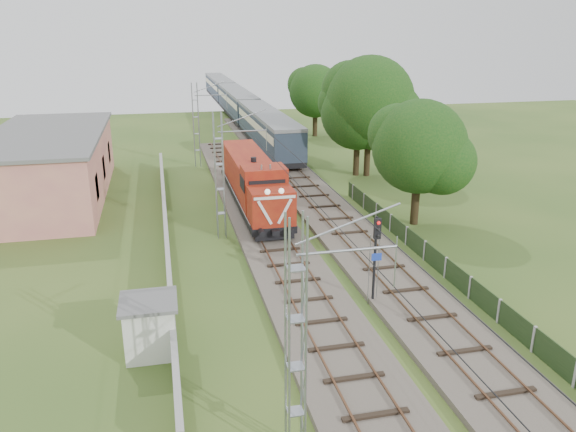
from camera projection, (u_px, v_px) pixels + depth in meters
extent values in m
plane|color=#31501E|center=(317.00, 321.00, 25.78)|extent=(140.00, 140.00, 0.00)
cube|color=#6B6054|center=(284.00, 260.00, 32.20)|extent=(4.20, 70.00, 0.30)
cube|color=black|center=(284.00, 257.00, 32.14)|extent=(2.40, 70.00, 0.10)
cube|color=brown|center=(270.00, 257.00, 31.93)|extent=(0.08, 70.00, 0.05)
cube|color=brown|center=(298.00, 254.00, 32.30)|extent=(0.08, 70.00, 0.05)
cube|color=#6B6054|center=(309.00, 193.00, 45.28)|extent=(4.20, 80.00, 0.30)
cube|color=black|center=(309.00, 191.00, 45.22)|extent=(2.40, 80.00, 0.10)
cube|color=brown|center=(299.00, 190.00, 45.01)|extent=(0.08, 80.00, 0.05)
cube|color=brown|center=(320.00, 189.00, 45.37)|extent=(0.08, 80.00, 0.05)
cylinder|color=gray|center=(347.00, 250.00, 15.91)|extent=(3.00, 0.08, 0.08)
cylinder|color=gray|center=(242.00, 131.00, 34.39)|extent=(3.00, 0.08, 0.08)
cylinder|color=gray|center=(211.00, 95.00, 52.87)|extent=(3.00, 0.08, 0.08)
cylinder|color=black|center=(267.00, 151.00, 35.12)|extent=(0.03, 70.00, 0.03)
cylinder|color=black|center=(266.00, 130.00, 34.71)|extent=(0.03, 70.00, 0.03)
cube|color=#9E9E99|center=(166.00, 230.00, 35.25)|extent=(0.25, 40.00, 1.50)
cube|color=tan|center=(50.00, 166.00, 43.97)|extent=(8.00, 20.00, 5.00)
cube|color=#606060|center=(46.00, 134.00, 43.14)|extent=(8.40, 20.40, 0.25)
cube|color=black|center=(96.00, 187.00, 39.36)|extent=(0.10, 1.60, 1.80)
cube|color=black|center=(103.00, 168.00, 44.90)|extent=(0.10, 1.60, 1.80)
cube|color=black|center=(109.00, 152.00, 50.45)|extent=(0.10, 1.60, 1.80)
cube|color=black|center=(446.00, 268.00, 30.07)|extent=(0.05, 32.00, 1.15)
cube|color=#9E9E99|center=(353.00, 192.00, 43.93)|extent=(0.12, 0.12, 1.20)
cube|color=black|center=(253.00, 196.00, 41.74)|extent=(2.84, 16.07, 0.47)
cube|color=black|center=(266.00, 221.00, 37.02)|extent=(2.08, 3.40, 0.47)
cube|color=black|center=(243.00, 182.00, 46.63)|extent=(2.08, 3.40, 0.47)
cube|color=black|center=(275.00, 237.00, 34.52)|extent=(2.46, 0.24, 0.33)
cube|color=#982B11|center=(271.00, 205.00, 34.99)|extent=(2.74, 2.36, 2.17)
sphere|color=white|center=(267.00, 192.00, 33.46)|extent=(0.34, 0.34, 0.34)
sphere|color=white|center=(281.00, 191.00, 33.64)|extent=(0.34, 0.34, 0.34)
cube|color=silver|center=(265.00, 213.00, 33.76)|extent=(0.95, 0.06, 1.58)
cube|color=silver|center=(285.00, 211.00, 34.02)|extent=(0.95, 0.06, 1.58)
cube|color=silver|center=(275.00, 198.00, 33.61)|extent=(2.55, 0.06, 0.17)
cube|color=#982B11|center=(264.00, 189.00, 36.99)|extent=(2.84, 2.27, 3.02)
cube|color=black|center=(267.00, 187.00, 35.77)|extent=(2.36, 0.06, 0.85)
cube|color=#982B11|center=(248.00, 169.00, 43.41)|extent=(2.65, 11.44, 2.46)
cylinder|color=black|center=(254.00, 160.00, 40.31)|extent=(0.42, 0.42, 0.38)
cylinder|color=gray|center=(261.00, 167.00, 35.70)|extent=(0.11, 0.11, 0.33)
cylinder|color=gray|center=(270.00, 167.00, 35.83)|extent=(0.11, 0.11, 0.33)
cube|color=black|center=(268.00, 143.00, 61.23)|extent=(2.95, 22.35, 0.51)
cube|color=#283443|center=(268.00, 128.00, 60.71)|extent=(3.05, 22.35, 2.74)
cube|color=beige|center=(268.00, 123.00, 60.55)|extent=(3.09, 21.46, 0.76)
cube|color=slate|center=(267.00, 114.00, 60.23)|extent=(3.10, 22.35, 0.36)
cube|color=black|center=(238.00, 113.00, 82.82)|extent=(2.95, 22.35, 0.51)
cube|color=#283443|center=(237.00, 102.00, 82.30)|extent=(3.05, 22.35, 2.74)
cube|color=beige|center=(237.00, 98.00, 82.14)|extent=(3.09, 21.46, 0.76)
cube|color=slate|center=(237.00, 91.00, 81.82)|extent=(3.10, 22.35, 0.36)
cube|color=black|center=(220.00, 96.00, 104.41)|extent=(2.95, 22.35, 0.51)
cube|color=#283443|center=(219.00, 87.00, 103.90)|extent=(3.05, 22.35, 2.74)
cube|color=beige|center=(219.00, 84.00, 103.73)|extent=(3.09, 21.46, 0.76)
cube|color=slate|center=(219.00, 78.00, 103.41)|extent=(3.10, 22.35, 0.36)
cylinder|color=black|center=(375.00, 261.00, 26.68)|extent=(0.13, 0.13, 4.51)
cube|color=black|center=(377.00, 229.00, 26.01)|extent=(0.32, 0.21, 0.99)
sphere|color=red|center=(379.00, 223.00, 25.81)|extent=(0.16, 0.16, 0.16)
sphere|color=black|center=(378.00, 229.00, 25.91)|extent=(0.16, 0.16, 0.16)
sphere|color=black|center=(378.00, 236.00, 26.01)|extent=(0.16, 0.16, 0.16)
cube|color=#1B36A5|center=(377.00, 257.00, 26.50)|extent=(0.50, 0.06, 0.36)
cube|color=silver|center=(150.00, 328.00, 22.99)|extent=(2.03, 2.03, 2.21)
cube|color=#606060|center=(148.00, 302.00, 22.61)|extent=(2.33, 2.33, 0.15)
cylinder|color=#342715|center=(416.00, 197.00, 38.06)|extent=(0.55, 0.55, 3.82)
sphere|color=#0F3A11|center=(419.00, 147.00, 36.95)|extent=(6.25, 6.25, 6.25)
sphere|color=#0F3A11|center=(442.00, 162.00, 36.63)|extent=(4.38, 4.38, 4.38)
sphere|color=#0F3A11|center=(398.00, 134.00, 37.51)|extent=(4.06, 4.06, 4.06)
cylinder|color=#342715|center=(367.00, 150.00, 50.54)|extent=(0.55, 0.55, 4.79)
sphere|color=#0F3A11|center=(370.00, 101.00, 49.16)|extent=(7.84, 7.84, 7.84)
sphere|color=#0F3A11|center=(391.00, 115.00, 48.75)|extent=(5.49, 5.49, 5.49)
sphere|color=#0F3A11|center=(350.00, 89.00, 49.86)|extent=(5.10, 5.10, 5.10)
cylinder|color=#342715|center=(357.00, 153.00, 50.82)|extent=(0.54, 0.54, 4.06)
sphere|color=#0F3A11|center=(358.00, 112.00, 49.64)|extent=(6.64, 6.64, 6.64)
sphere|color=#0F3A11|center=(376.00, 124.00, 49.30)|extent=(4.65, 4.65, 4.65)
sphere|color=#0F3A11|center=(342.00, 103.00, 50.24)|extent=(4.32, 4.32, 4.32)
cylinder|color=#342715|center=(315.00, 120.00, 69.52)|extent=(0.59, 0.59, 3.92)
sphere|color=#0F3A11|center=(316.00, 91.00, 68.39)|extent=(6.42, 6.42, 6.42)
sphere|color=#0F3A11|center=(328.00, 99.00, 68.06)|extent=(4.49, 4.49, 4.49)
sphere|color=#0F3A11|center=(304.00, 84.00, 68.96)|extent=(4.17, 4.17, 4.17)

